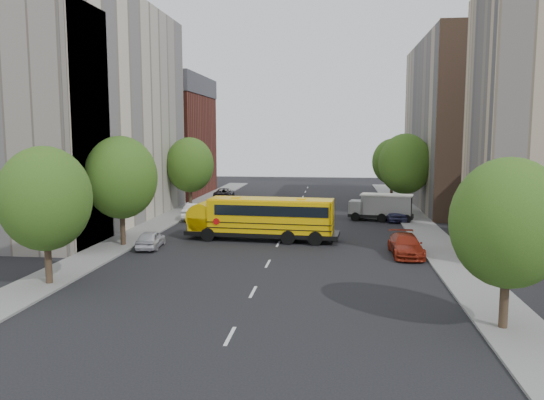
% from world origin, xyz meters
% --- Properties ---
extents(ground, '(120.00, 120.00, 0.00)m').
position_xyz_m(ground, '(0.00, 0.00, 0.00)').
color(ground, black).
rests_on(ground, ground).
extents(sidewalk_left, '(3.00, 80.00, 0.12)m').
position_xyz_m(sidewalk_left, '(-11.50, 5.00, 0.06)').
color(sidewalk_left, slate).
rests_on(sidewalk_left, ground).
extents(sidewalk_right, '(3.00, 80.00, 0.12)m').
position_xyz_m(sidewalk_right, '(11.50, 5.00, 0.06)').
color(sidewalk_right, slate).
rests_on(sidewalk_right, ground).
extents(lane_markings, '(0.15, 64.00, 0.01)m').
position_xyz_m(lane_markings, '(0.00, 10.00, 0.01)').
color(lane_markings, silver).
rests_on(lane_markings, ground).
extents(building_left_cream, '(10.00, 26.00, 20.00)m').
position_xyz_m(building_left_cream, '(-18.00, 6.00, 10.00)').
color(building_left_cream, beige).
rests_on(building_left_cream, ground).
extents(building_left_redbrick, '(10.00, 15.00, 13.00)m').
position_xyz_m(building_left_redbrick, '(-18.00, 28.00, 6.50)').
color(building_left_redbrick, maroon).
rests_on(building_left_redbrick, ground).
extents(building_left_near, '(10.00, 7.00, 17.00)m').
position_xyz_m(building_left_near, '(-18.00, -4.50, 8.50)').
color(building_left_near, tan).
rests_on(building_left_near, ground).
extents(building_right_far, '(10.00, 22.00, 18.00)m').
position_xyz_m(building_right_far, '(18.00, 20.00, 9.00)').
color(building_right_far, tan).
rests_on(building_right_far, ground).
extents(building_right_sidewall, '(10.10, 0.30, 18.00)m').
position_xyz_m(building_right_sidewall, '(18.00, 9.00, 9.00)').
color(building_right_sidewall, brown).
rests_on(building_right_sidewall, ground).
extents(street_tree_0, '(4.80, 4.80, 7.41)m').
position_xyz_m(street_tree_0, '(-11.00, -14.00, 4.64)').
color(street_tree_0, '#38281C').
rests_on(street_tree_0, ground).
extents(street_tree_1, '(5.12, 5.12, 7.90)m').
position_xyz_m(street_tree_1, '(-11.00, -4.00, 4.95)').
color(street_tree_1, '#38281C').
rests_on(street_tree_1, ground).
extents(street_tree_2, '(4.99, 4.99, 7.71)m').
position_xyz_m(street_tree_2, '(-11.00, 14.00, 4.83)').
color(street_tree_2, '#38281C').
rests_on(street_tree_2, ground).
extents(street_tree_3, '(4.61, 4.61, 7.11)m').
position_xyz_m(street_tree_3, '(11.00, -18.00, 4.45)').
color(street_tree_3, '#38281C').
rests_on(street_tree_3, ground).
extents(street_tree_4, '(5.25, 5.25, 8.10)m').
position_xyz_m(street_tree_4, '(11.00, 14.00, 5.08)').
color(street_tree_4, '#38281C').
rests_on(street_tree_4, ground).
extents(street_tree_5, '(4.86, 4.86, 7.51)m').
position_xyz_m(street_tree_5, '(11.00, 26.00, 4.70)').
color(street_tree_5, '#38281C').
rests_on(street_tree_5, ground).
extents(school_bus, '(11.80, 3.56, 3.28)m').
position_xyz_m(school_bus, '(-1.48, -0.66, 1.83)').
color(school_bus, black).
rests_on(school_bus, ground).
extents(safari_truck, '(6.13, 3.23, 2.50)m').
position_xyz_m(safari_truck, '(8.43, 9.69, 1.32)').
color(safari_truck, black).
rests_on(safari_truck, ground).
extents(parked_car_0, '(1.86, 3.87, 1.27)m').
position_xyz_m(parked_car_0, '(-8.80, -4.44, 0.64)').
color(parked_car_0, silver).
rests_on(parked_car_0, ground).
extents(parked_car_1, '(1.92, 4.87, 1.58)m').
position_xyz_m(parked_car_1, '(-8.80, 8.54, 0.79)').
color(parked_car_1, white).
rests_on(parked_car_1, ground).
extents(parked_car_2, '(2.80, 5.18, 1.38)m').
position_xyz_m(parked_car_2, '(-9.60, 24.45, 0.69)').
color(parked_car_2, black).
rests_on(parked_car_2, ground).
extents(parked_car_3, '(2.11, 4.90, 1.41)m').
position_xyz_m(parked_car_3, '(8.80, -4.67, 0.70)').
color(parked_car_3, maroon).
rests_on(parked_car_3, ground).
extents(parked_car_4, '(2.23, 4.70, 1.55)m').
position_xyz_m(parked_car_4, '(9.60, 10.06, 0.78)').
color(parked_car_4, '#36385F').
rests_on(parked_car_4, ground).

